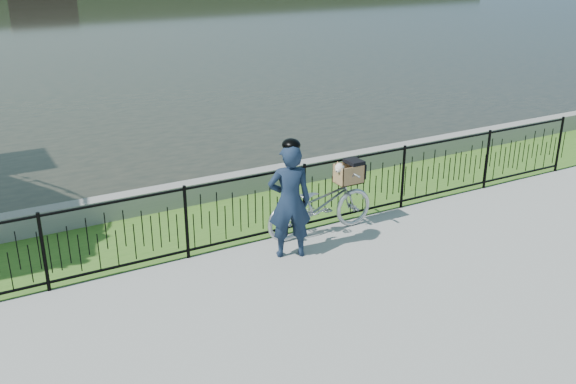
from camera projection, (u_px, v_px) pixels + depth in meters
ground at (300, 288)px, 8.74m from camera, size 120.00×120.00×0.00m
grass_strip at (223, 220)px, 10.86m from camera, size 60.00×2.00×0.01m
water at (3, 27)px, 35.61m from camera, size 120.00×120.00×0.00m
quay_wall at (201, 191)px, 11.60m from camera, size 60.00×0.30×0.40m
fence at (248, 210)px, 9.83m from camera, size 14.00×0.06×1.15m
bicycle_rig at (321, 203)px, 10.23m from camera, size 1.90×0.66×1.16m
cyclist at (290, 200)px, 9.35m from camera, size 0.74×0.61×1.81m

